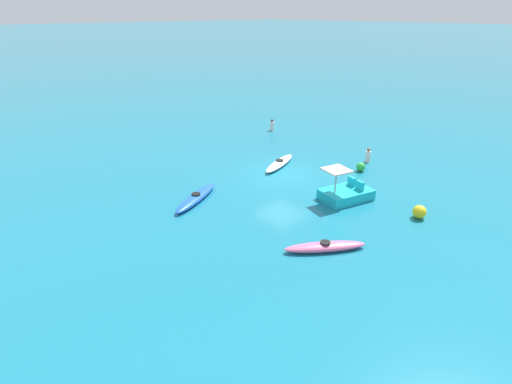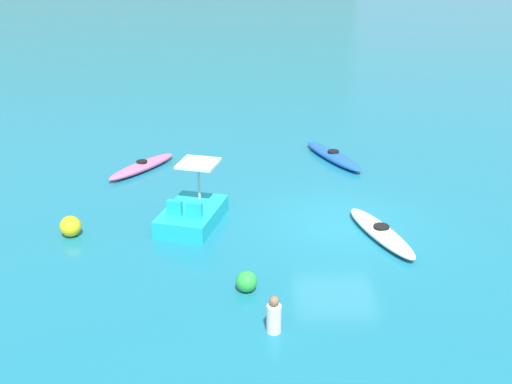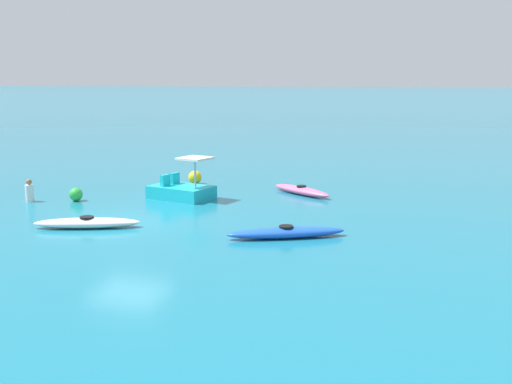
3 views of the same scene
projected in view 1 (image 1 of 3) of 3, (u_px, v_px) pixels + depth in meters
The scene contains 9 objects.
ground_plane at pixel (282, 174), 22.34m from camera, with size 600.00×600.00×0.00m, color #19728C.
kayak_pink at pixel (325, 247), 15.21m from camera, with size 2.33×2.93×0.37m.
kayak_blue at pixel (196, 197), 19.21m from camera, with size 2.13×3.51×0.37m.
kayak_white at pixel (279, 163), 23.52m from camera, with size 1.76×3.38×0.37m.
pedal_boat_cyan at pixel (346, 193), 19.28m from camera, with size 2.08×2.71×1.68m.
buoy_yellow at pixel (419, 212), 17.54m from camera, with size 0.60×0.60×0.60m, color yellow.
buoy_green at pixel (361, 167), 22.69m from camera, with size 0.52×0.52×0.52m, color green.
person_near_shore at pixel (272, 125), 30.35m from camera, with size 0.39×0.39×0.88m.
person_by_kayaks at pixel (368, 156), 24.05m from camera, with size 0.42×0.42×0.88m.
Camera 1 is at (-14.18, 15.21, 8.37)m, focal length 28.05 mm.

